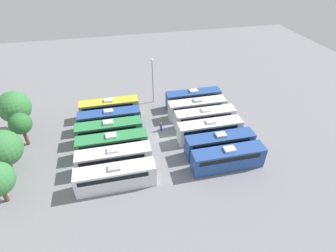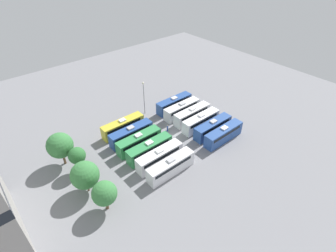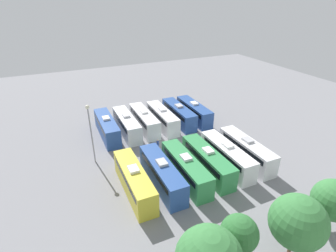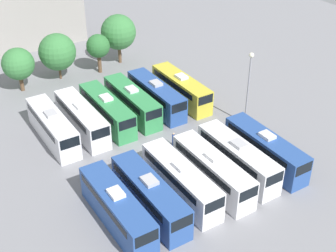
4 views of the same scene
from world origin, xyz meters
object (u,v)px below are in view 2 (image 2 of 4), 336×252
at_px(bus_0, 223,134).
at_px(bus_6, 171,166).
at_px(bus_9, 139,141).
at_px(tree_2, 77,156).
at_px(tree_3, 60,146).
at_px(bus_4, 182,109).
at_px(bus_8, 149,149).
at_px(bus_7, 159,157).
at_px(bus_11, 123,126).
at_px(bus_5, 174,103).
at_px(bus_2, 201,121).
at_px(bus_3, 192,114).
at_px(worker_person, 167,128).
at_px(tree_1, 85,175).
at_px(bus_1, 213,127).
at_px(tree_0, 104,193).
at_px(light_pole, 144,93).
at_px(bus_10, 131,134).

relative_size(bus_0, bus_6, 1.00).
distance_m(bus_9, tree_2, 13.76).
xyz_separation_m(bus_6, tree_3, (16.57, 15.37, 3.09)).
bearing_deg(bus_4, bus_6, 131.29).
bearing_deg(bus_8, bus_7, -178.52).
xyz_separation_m(bus_6, bus_11, (17.82, -0.01, 0.00)).
xyz_separation_m(bus_5, tree_2, (-5.31, 30.28, 2.28)).
bearing_deg(bus_11, bus_8, 179.58).
bearing_deg(bus_7, bus_0, -102.40).
xyz_separation_m(bus_2, bus_3, (3.56, -0.41, 0.00)).
height_order(bus_8, bus_9, same).
relative_size(bus_9, tree_2, 1.83).
bearing_deg(worker_person, bus_3, -93.33).
bearing_deg(tree_1, bus_1, -95.77).
relative_size(bus_7, tree_0, 1.74).
bearing_deg(tree_2, bus_6, -131.94).
bearing_deg(tree_1, bus_6, -113.78).
height_order(bus_4, bus_9, same).
bearing_deg(bus_5, bus_9, 112.90).
bearing_deg(tree_1, bus_3, -82.59).
xyz_separation_m(bus_1, light_pole, (17.88, 7.31, 4.35)).
height_order(bus_1, bus_11, same).
relative_size(bus_3, bus_9, 1.00).
xyz_separation_m(bus_9, tree_2, (1.79, 13.46, 2.28)).
height_order(bus_7, tree_1, tree_1).
relative_size(bus_0, bus_10, 1.00).
xyz_separation_m(bus_1, bus_5, (14.29, -0.12, 0.00)).
bearing_deg(worker_person, bus_4, -68.10).
distance_m(bus_10, bus_11, 3.80).
bearing_deg(tree_0, bus_9, -54.54).
distance_m(bus_4, worker_person, 8.22).
distance_m(bus_6, bus_11, 17.82).
xyz_separation_m(bus_11, tree_2, (-5.42, 13.80, 2.28)).
bearing_deg(worker_person, bus_8, 115.71).
height_order(bus_0, tree_3, tree_3).
xyz_separation_m(bus_7, tree_0, (-2.89, 14.24, 2.15)).
bearing_deg(bus_4, tree_3, 85.63).
bearing_deg(tree_0, bus_6, -92.85).
relative_size(bus_0, tree_3, 1.42).
relative_size(bus_3, bus_8, 1.00).
distance_m(bus_2, worker_person, 8.57).
bearing_deg(bus_2, bus_3, -6.65).
relative_size(bus_6, tree_2, 1.83).
xyz_separation_m(bus_5, tree_1, (-11.13, 31.41, 2.31)).
bearing_deg(bus_2, bus_6, 113.86).
height_order(bus_8, tree_3, tree_3).
relative_size(bus_7, bus_8, 1.00).
height_order(bus_3, bus_9, same).
xyz_separation_m(bus_1, bus_8, (3.55, 16.43, 0.00)).
height_order(bus_10, tree_2, tree_2).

